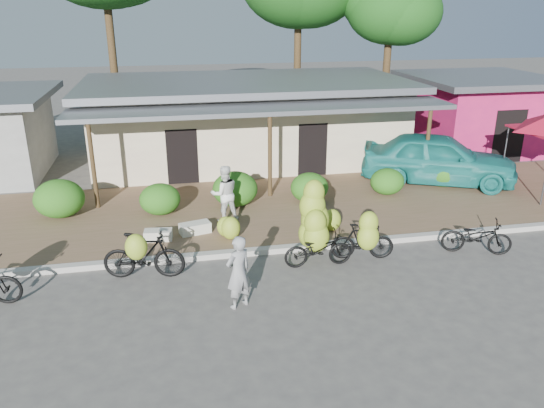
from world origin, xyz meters
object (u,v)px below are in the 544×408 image
Objects in this scene: bike_right at (364,239)px; vendor at (238,272)px; bike_far_right at (477,237)px; bystander at (225,194)px; sack_near at (195,228)px; sack_far at (158,235)px; tree_near_right at (386,6)px; teal_van at (438,158)px; bike_left at (143,255)px; bike_center at (315,230)px.

vendor is (-3.41, -1.51, 0.19)m from bike_right.
bystander reaches higher than bike_far_right.
sack_near is (-7.20, 2.53, -0.20)m from bike_far_right.
bike_right is at bearing 175.11° from vendor.
bike_far_right reaches higher than sack_far.
bike_right is at bearing 127.88° from bystander.
tree_near_right reaches higher than bike_right.
bike_right is 0.89× the size of bike_far_right.
sack_near is at bearing 91.88° from bike_far_right.
tree_near_right is 4.55× the size of bystander.
bike_far_right is 6.66m from vendor.
teal_van reaches higher than bike_right.
vendor reaches higher than bike_left.
bike_center reaches higher than sack_near.
vendor is 0.31× the size of teal_van.
bike_left is 2.69× the size of sack_far.
sack_near is (-10.00, -11.18, -5.86)m from tree_near_right.
bike_center is 2.80× the size of sack_far.
bike_far_right is (-2.81, -13.70, -5.67)m from tree_near_right.
vendor reaches higher than bike_right.
bystander is (-6.25, 3.27, 0.51)m from bike_far_right.
vendor is (0.69, -3.91, 0.56)m from sack_near.
bike_far_right is 1.13× the size of vendor.
bike_right is at bearing -113.47° from tree_near_right.
sack_far is at bearing 131.69° from teal_van.
bike_right is 4.77m from sack_near.
teal_van is at bearing -31.71° from bike_right.
bike_far_right is at bearing 163.33° from vendor.
sack_near is 4.01m from vendor.
bystander is (-9.06, -10.44, -5.16)m from tree_near_right.
bystander is at bearing 55.66° from bike_right.
tree_near_right is 18.51m from vendor.
bike_center reaches higher than teal_van.
sack_near is 1.06m from sack_far.
teal_van is (8.17, 6.74, 0.20)m from vendor.
tree_near_right reaches higher than bike_far_right.
bike_left is 2.66m from vendor.
bike_center is 2.86m from vendor.
bike_left is 1.21× the size of vendor.
teal_van is (8.86, 2.83, 0.76)m from sack_near.
tree_near_right is at bearing -150.38° from vendor.
bike_center reaches higher than bystander.
tree_near_right is 15.09m from bike_far_right.
sack_far is 0.14× the size of teal_van.
bike_far_right is at bearing -101.57° from tree_near_right.
sack_near is at bearing 54.82° from bike_center.
bike_left is 2.03m from sack_far.
teal_van is (5.95, 4.94, 0.19)m from bike_center.
vendor is at bearing 153.87° from teal_van.
bike_center is 2.47× the size of sack_near.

